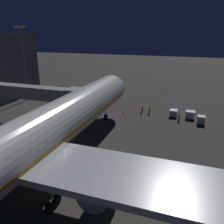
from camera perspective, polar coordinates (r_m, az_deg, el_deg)
name	(u,v)px	position (r m, az deg, el deg)	size (l,w,h in m)	color
ground_plane	(69,154)	(36.40, -10.39, -10.03)	(320.00, 320.00, 0.00)	#383533
airliner_at_gate	(22,148)	(26.90, -21.25, -8.16)	(53.45, 63.66, 19.17)	silver
jet_bridge	(35,93)	(49.61, -18.42, 4.52)	(25.36, 3.40, 7.44)	#9E9E99
apron_floodlight_mast	(24,59)	(65.82, -20.85, 12.11)	(2.90, 0.50, 19.04)	#59595E
baggage_container_near_belt	(190,114)	(52.60, 18.65, -0.58)	(1.88, 1.80, 1.52)	#B7BABF
baggage_container_far_row	(201,120)	(50.06, 21.00, -1.80)	(1.52, 1.53, 1.59)	#B7BABF
baggage_container_spare	(173,113)	(52.68, 14.85, -0.23)	(1.58, 1.86, 1.42)	#B7BABF
ground_crew_near_nose_gear	(179,116)	(50.33, 16.17, -0.95)	(0.40, 0.40, 1.75)	black
ground_crew_by_belt_loader	(142,108)	(53.96, 7.43, 1.02)	(0.40, 0.40, 1.78)	black
ground_crew_walking_aft	(149,109)	(53.17, 9.18, 0.68)	(0.40, 0.40, 1.81)	black
traffic_cone_nose_port	(123,112)	(53.22, 2.76, 0.10)	(0.36, 0.36, 0.55)	orange
traffic_cone_nose_starboard	(105,110)	(54.57, -1.66, 0.60)	(0.36, 0.36, 0.55)	orange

